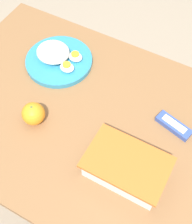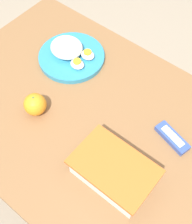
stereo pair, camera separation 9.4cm
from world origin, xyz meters
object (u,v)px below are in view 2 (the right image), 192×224
Objects in this scene: orange_fruit at (35,104)px; food_container at (114,172)px; candy_bar at (172,138)px; rice_plate at (71,54)px.

food_container is at bearing 176.10° from orange_fruit.
candy_bar is at bearing -107.49° from food_container.
rice_plate is 1.95× the size of candy_bar.
candy_bar is at bearing -154.76° from orange_fruit.
food_container is 0.46m from rice_plate.
orange_fruit is at bearing 105.74° from rice_plate.
orange_fruit is 0.42m from candy_bar.
orange_fruit is (0.32, -0.02, 0.00)m from food_container.
orange_fruit is 0.25m from rice_plate.
rice_plate is 0.45m from candy_bar.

